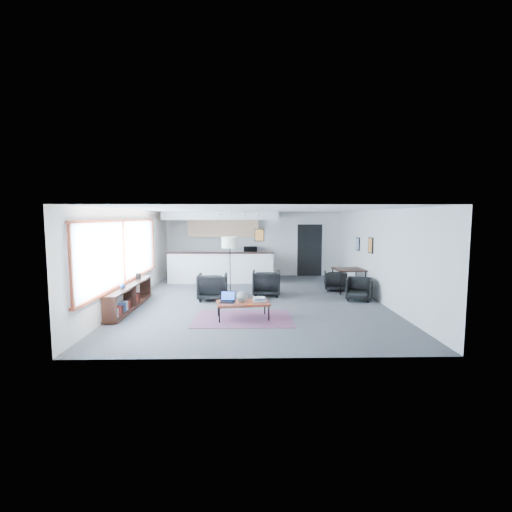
{
  "coord_description": "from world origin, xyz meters",
  "views": [
    {
      "loc": [
        -0.2,
        -10.58,
        2.39
      ],
      "look_at": [
        0.03,
        0.4,
        1.24
      ],
      "focal_mm": 26.0,
      "sensor_mm": 36.0,
      "label": 1
    }
  ],
  "objects_px": {
    "coffee_table": "(243,303)",
    "armchair_right": "(266,282)",
    "floor_lamp": "(230,245)",
    "ceramic_pot": "(242,297)",
    "dining_table": "(349,271)",
    "armchair_left": "(212,285)",
    "book_stack": "(260,299)",
    "dining_chair_far": "(335,281)",
    "laptop": "(228,299)",
    "microwave": "(250,249)",
    "dining_chair_near": "(359,290)"
  },
  "relations": [
    {
      "from": "dining_chair_near",
      "to": "floor_lamp",
      "type": "bearing_deg",
      "value": -172.62
    },
    {
      "from": "armchair_left",
      "to": "ceramic_pot",
      "type": "bearing_deg",
      "value": 113.55
    },
    {
      "from": "ceramic_pot",
      "to": "dining_chair_far",
      "type": "height_order",
      "value": "ceramic_pot"
    },
    {
      "from": "dining_table",
      "to": "armchair_left",
      "type": "bearing_deg",
      "value": -167.1
    },
    {
      "from": "coffee_table",
      "to": "dining_chair_far",
      "type": "relative_size",
      "value": 2.18
    },
    {
      "from": "ceramic_pot",
      "to": "armchair_right",
      "type": "height_order",
      "value": "armchair_right"
    },
    {
      "from": "coffee_table",
      "to": "armchair_left",
      "type": "xyz_separation_m",
      "value": [
        -0.91,
        2.07,
        0.05
      ]
    },
    {
      "from": "laptop",
      "to": "armchair_left",
      "type": "distance_m",
      "value": 2.1
    },
    {
      "from": "laptop",
      "to": "book_stack",
      "type": "xyz_separation_m",
      "value": [
        0.76,
        0.04,
        -0.03
      ]
    },
    {
      "from": "book_stack",
      "to": "dining_chair_far",
      "type": "height_order",
      "value": "dining_chair_far"
    },
    {
      "from": "ceramic_pot",
      "to": "microwave",
      "type": "relative_size",
      "value": 0.49
    },
    {
      "from": "dining_table",
      "to": "microwave",
      "type": "relative_size",
      "value": 1.83
    },
    {
      "from": "ceramic_pot",
      "to": "armchair_right",
      "type": "bearing_deg",
      "value": 74.98
    },
    {
      "from": "dining_table",
      "to": "dining_chair_far",
      "type": "height_order",
      "value": "dining_table"
    },
    {
      "from": "laptop",
      "to": "armchair_left",
      "type": "relative_size",
      "value": 0.43
    },
    {
      "from": "coffee_table",
      "to": "book_stack",
      "type": "height_order",
      "value": "book_stack"
    },
    {
      "from": "laptop",
      "to": "dining_chair_near",
      "type": "bearing_deg",
      "value": 32.16
    },
    {
      "from": "book_stack",
      "to": "armchair_left",
      "type": "relative_size",
      "value": 0.39
    },
    {
      "from": "armchair_left",
      "to": "dining_table",
      "type": "xyz_separation_m",
      "value": [
        4.24,
        0.97,
        0.27
      ]
    },
    {
      "from": "armchair_left",
      "to": "dining_chair_near",
      "type": "height_order",
      "value": "armchair_left"
    },
    {
      "from": "floor_lamp",
      "to": "dining_table",
      "type": "distance_m",
      "value": 3.87
    },
    {
      "from": "armchair_right",
      "to": "floor_lamp",
      "type": "height_order",
      "value": "floor_lamp"
    },
    {
      "from": "dining_chair_far",
      "to": "microwave",
      "type": "bearing_deg",
      "value": -36.78
    },
    {
      "from": "ceramic_pot",
      "to": "floor_lamp",
      "type": "bearing_deg",
      "value": 98.22
    },
    {
      "from": "armchair_right",
      "to": "dining_table",
      "type": "xyz_separation_m",
      "value": [
        2.65,
        0.45,
        0.27
      ]
    },
    {
      "from": "ceramic_pot",
      "to": "dining_table",
      "type": "height_order",
      "value": "dining_table"
    },
    {
      "from": "book_stack",
      "to": "dining_chair_near",
      "type": "bearing_deg",
      "value": 31.72
    },
    {
      "from": "laptop",
      "to": "dining_table",
      "type": "distance_m",
      "value": 4.76
    },
    {
      "from": "book_stack",
      "to": "floor_lamp",
      "type": "relative_size",
      "value": 0.18
    },
    {
      "from": "ceramic_pot",
      "to": "armchair_left",
      "type": "bearing_deg",
      "value": 113.28
    },
    {
      "from": "armchair_right",
      "to": "floor_lamp",
      "type": "xyz_separation_m",
      "value": [
        -1.11,
        0.28,
        1.12
      ]
    },
    {
      "from": "armchair_right",
      "to": "dining_chair_near",
      "type": "distance_m",
      "value": 2.75
    },
    {
      "from": "armchair_left",
      "to": "floor_lamp",
      "type": "height_order",
      "value": "floor_lamp"
    },
    {
      "from": "coffee_table",
      "to": "armchair_right",
      "type": "relative_size",
      "value": 1.54
    },
    {
      "from": "armchair_left",
      "to": "armchair_right",
      "type": "xyz_separation_m",
      "value": [
        1.59,
        0.52,
        0.0
      ]
    },
    {
      "from": "dining_chair_far",
      "to": "book_stack",
      "type": "bearing_deg",
      "value": 60.39
    },
    {
      "from": "coffee_table",
      "to": "dining_table",
      "type": "height_order",
      "value": "dining_table"
    },
    {
      "from": "armchair_left",
      "to": "armchair_right",
      "type": "height_order",
      "value": "armchair_right"
    },
    {
      "from": "dining_chair_far",
      "to": "armchair_right",
      "type": "bearing_deg",
      "value": 27.19
    },
    {
      "from": "coffee_table",
      "to": "armchair_right",
      "type": "bearing_deg",
      "value": 68.15
    },
    {
      "from": "floor_lamp",
      "to": "dining_chair_far",
      "type": "distance_m",
      "value": 3.67
    },
    {
      "from": "coffee_table",
      "to": "ceramic_pot",
      "type": "relative_size",
      "value": 5.04
    },
    {
      "from": "laptop",
      "to": "book_stack",
      "type": "distance_m",
      "value": 0.76
    },
    {
      "from": "coffee_table",
      "to": "armchair_right",
      "type": "distance_m",
      "value": 2.67
    },
    {
      "from": "laptop",
      "to": "dining_chair_far",
      "type": "relative_size",
      "value": 0.61
    },
    {
      "from": "laptop",
      "to": "floor_lamp",
      "type": "xyz_separation_m",
      "value": [
        -0.08,
        2.83,
        1.07
      ]
    },
    {
      "from": "dining_chair_near",
      "to": "dining_table",
      "type": "bearing_deg",
      "value": 111.85
    },
    {
      "from": "armchair_left",
      "to": "floor_lamp",
      "type": "bearing_deg",
      "value": -120.46
    },
    {
      "from": "dining_chair_far",
      "to": "coffee_table",
      "type": "bearing_deg",
      "value": 57.07
    },
    {
      "from": "laptop",
      "to": "dining_table",
      "type": "relative_size",
      "value": 0.37
    }
  ]
}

